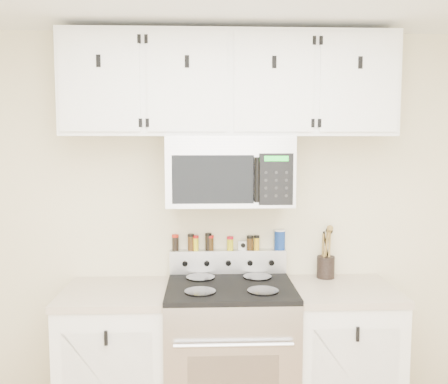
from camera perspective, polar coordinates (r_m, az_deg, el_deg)
name	(u,v)px	position (r m, az deg, el deg)	size (l,w,h in m)	color
back_wall	(228,226)	(3.29, 0.43, -3.96)	(3.50, 0.01, 2.50)	beige
range	(230,359)	(3.21, 0.71, -18.50)	(0.76, 0.65, 1.10)	#B7B7BA
base_cabinet_left	(117,363)	(3.28, -12.11, -18.56)	(0.64, 0.62, 0.92)	white
base_cabinet_right	(341,359)	(3.35, 13.19, -18.08)	(0.64, 0.62, 0.92)	white
microwave	(229,171)	(3.06, 0.62, 2.46)	(0.76, 0.44, 0.42)	#9E9EA3
upper_cabinets	(229,85)	(3.10, 0.60, 12.13)	(2.00, 0.35, 0.62)	white
utensil_crock	(326,265)	(3.35, 11.55, -8.20)	(0.11, 0.11, 0.33)	black
kitchen_timer	(243,245)	(3.29, 2.18, -6.11)	(0.05, 0.04, 0.06)	silver
salt_canister	(280,240)	(3.31, 6.38, -5.43)	(0.07, 0.07, 0.13)	navy
spice_jar_0	(175,242)	(3.28, -5.58, -5.76)	(0.04, 0.04, 0.10)	black
spice_jar_1	(191,242)	(3.27, -3.80, -5.73)	(0.04, 0.04, 0.11)	#432A10
spice_jar_2	(196,243)	(3.27, -3.24, -5.82)	(0.04, 0.04, 0.10)	yellow
spice_jar_3	(208,242)	(3.27, -1.80, -5.69)	(0.04, 0.04, 0.11)	black
spice_jar_4	(210,243)	(3.27, -1.55, -5.81)	(0.04, 0.04, 0.10)	#3A260E
spice_jar_5	(230,243)	(3.28, 0.71, -5.87)	(0.04, 0.04, 0.09)	gold
spice_jar_6	(250,243)	(3.29, 2.99, -5.81)	(0.04, 0.04, 0.09)	#3D270E
spice_jar_7	(257,242)	(3.29, 3.75, -5.78)	(0.04, 0.04, 0.10)	gold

